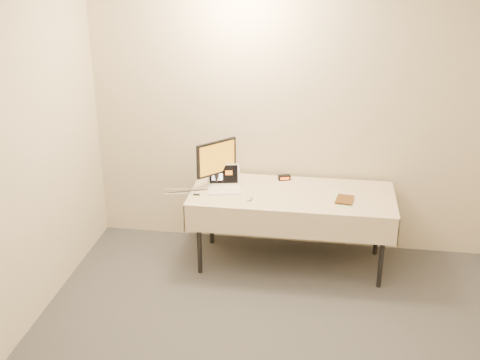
# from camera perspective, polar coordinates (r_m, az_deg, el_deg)

# --- Properties ---
(back_wall) EXTENTS (4.00, 0.10, 2.70)m
(back_wall) POSITION_cam_1_polar(r_m,az_deg,el_deg) (5.75, 5.50, 6.19)
(back_wall) COLOR beige
(back_wall) RESTS_ON ground
(table) EXTENTS (1.86, 0.81, 0.74)m
(table) POSITION_cam_1_polar(r_m,az_deg,el_deg) (5.56, 4.96, -1.81)
(table) COLOR black
(table) RESTS_ON ground
(laptop) EXTENTS (0.35, 0.33, 0.20)m
(laptop) POSITION_cam_1_polar(r_m,az_deg,el_deg) (5.59, -1.54, -0.33)
(laptop) COLOR white
(laptop) RESTS_ON table
(monitor) EXTENTS (0.32, 0.33, 0.44)m
(monitor) POSITION_cam_1_polar(r_m,az_deg,el_deg) (5.57, -2.24, 1.90)
(monitor) COLOR black
(monitor) RESTS_ON table
(book) EXTENTS (0.15, 0.04, 0.20)m
(book) POSITION_cam_1_polar(r_m,az_deg,el_deg) (5.40, 9.16, -0.89)
(book) COLOR brown
(book) RESTS_ON table
(alarm_clock) EXTENTS (0.13, 0.08, 0.05)m
(alarm_clock) POSITION_cam_1_polar(r_m,az_deg,el_deg) (5.80, 4.21, 0.24)
(alarm_clock) COLOR black
(alarm_clock) RESTS_ON table
(clicker) EXTENTS (0.07, 0.11, 0.02)m
(clicker) POSITION_cam_1_polar(r_m,az_deg,el_deg) (5.38, 0.92, -1.74)
(clicker) COLOR silver
(clicker) RESTS_ON table
(paper_form) EXTENTS (0.19, 0.32, 0.00)m
(paper_form) POSITION_cam_1_polar(r_m,az_deg,el_deg) (5.44, 9.58, -1.89)
(paper_form) COLOR #B4D6AA
(paper_form) RESTS_ON table
(usb_dongle) EXTENTS (0.06, 0.02, 0.01)m
(usb_dongle) POSITION_cam_1_polar(r_m,az_deg,el_deg) (5.48, -4.15, -1.40)
(usb_dongle) COLOR black
(usb_dongle) RESTS_ON table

